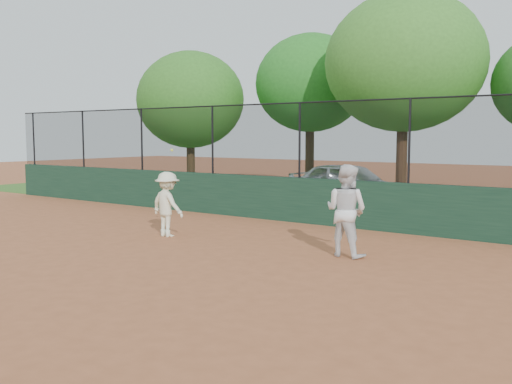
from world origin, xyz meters
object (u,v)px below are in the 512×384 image
Objects in this scene: parked_car at (349,184)px; player_main at (167,204)px; player_second at (346,211)px; tree_0 at (190,100)px; tree_1 at (310,83)px; tree_2 at (404,62)px.

player_main reaches higher than parked_car.
player_second is 0.30× the size of tree_0.
player_second is 14.56m from tree_0.
tree_1 is 4.80m from tree_2.
tree_2 reaches higher than parked_car.
tree_2 is at bearing 0.64° from tree_0.
tree_0 is 5.18m from tree_1.
player_main is at bearing -77.24° from tree_1.
tree_2 reaches higher than tree_1.
tree_0 is at bearing 129.39° from player_main.
parked_car is 7.84m from player_second.
player_main is at bearing 10.13° from player_second.
tree_2 is (1.21, 1.42, 3.98)m from parked_car.
player_main is (-0.89, -7.49, 0.02)m from parked_car.
tree_2 reaches higher than tree_0.
player_second is 12.63m from tree_1.
tree_2 is at bearing 76.71° from player_main.
player_second is at bearing 5.79° from player_main.
tree_0 is (-8.12, 1.32, 3.09)m from parked_car.
tree_0 reaches higher than player_second.
tree_0 is (-7.23, 8.81, 3.07)m from player_main.
tree_0 is at bearing 86.89° from parked_car.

